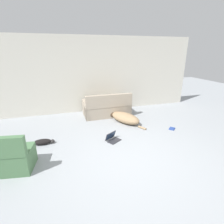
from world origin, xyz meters
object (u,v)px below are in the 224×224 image
object	(u,v)px
dog	(124,117)
laptop_open	(112,138)
side_chair	(17,157)
book_blue	(172,129)
couch	(107,108)
cat	(43,142)

from	to	relation	value
dog	laptop_open	world-z (taller)	dog
dog	side_chair	distance (m)	3.31
laptop_open	book_blue	size ratio (longest dim) A/B	1.81
couch	laptop_open	size ratio (longest dim) A/B	3.69
dog	laptop_open	distance (m)	1.31
cat	side_chair	world-z (taller)	side_chair
couch	dog	xyz separation A→B (m)	(0.37, -0.78, -0.11)
couch	book_blue	size ratio (longest dim) A/B	6.67
laptop_open	couch	bearing A→B (deg)	47.38
laptop_open	book_blue	xyz separation A→B (m)	(1.92, 0.14, -0.06)
cat	couch	bearing A→B (deg)	39.92
laptop_open	book_blue	distance (m)	1.93
couch	laptop_open	world-z (taller)	couch
laptop_open	book_blue	world-z (taller)	laptop_open
dog	couch	bearing A→B (deg)	-2.23
dog	laptop_open	bearing A→B (deg)	118.52
cat	side_chair	xyz separation A→B (m)	(-0.39, -0.92, 0.21)
book_blue	laptop_open	bearing A→B (deg)	-175.80
laptop_open	cat	bearing A→B (deg)	138.42
cat	book_blue	size ratio (longest dim) A/B	2.54
side_chair	couch	bearing A→B (deg)	-125.91
couch	dog	distance (m)	0.87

